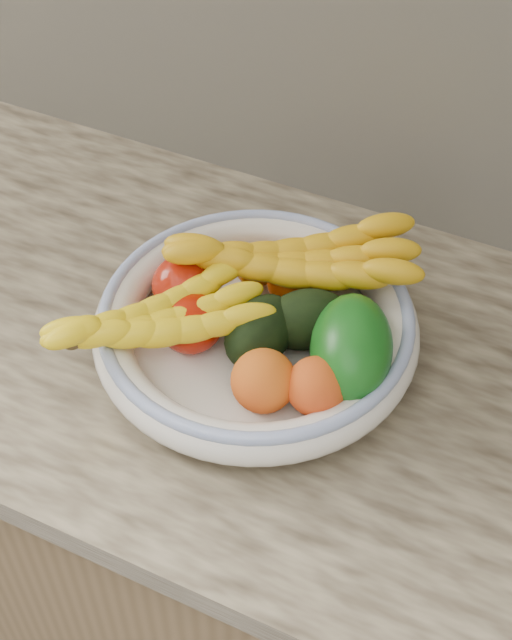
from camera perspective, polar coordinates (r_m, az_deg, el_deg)
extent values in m
cube|color=brown|center=(1.50, 0.34, -13.49)|extent=(2.40, 0.62, 0.86)
cube|color=tan|center=(1.13, 0.44, -2.11)|extent=(2.44, 0.66, 0.04)
cube|color=#BDB6A1|center=(1.18, 7.17, 17.08)|extent=(2.40, 0.02, 0.50)
cylinder|color=silver|center=(1.09, 0.00, -1.86)|extent=(0.13, 0.13, 0.02)
cylinder|color=silver|center=(1.08, 0.00, -1.37)|extent=(0.32, 0.32, 0.01)
torus|color=silver|center=(1.06, 0.00, -0.44)|extent=(0.39, 0.39, 0.05)
torus|color=#3B58A7|center=(1.05, 0.00, 0.37)|extent=(0.37, 0.37, 0.02)
ellipsoid|color=orange|center=(1.13, -0.01, 3.33)|extent=(0.06, 0.06, 0.05)
ellipsoid|color=orange|center=(1.13, 4.26, 3.26)|extent=(0.06, 0.06, 0.05)
ellipsoid|color=#E25004|center=(1.11, 2.10, 2.35)|extent=(0.06, 0.06, 0.05)
ellipsoid|color=#A61A0A|center=(1.10, -4.61, 2.27)|extent=(0.10, 0.10, 0.07)
ellipsoid|color=#AB1403|center=(1.05, -4.21, -0.16)|extent=(0.09, 0.09, 0.07)
ellipsoid|color=black|center=(1.04, 0.27, -0.74)|extent=(0.08, 0.11, 0.07)
ellipsoid|color=black|center=(1.05, 3.24, 0.03)|extent=(0.13, 0.12, 0.07)
ellipsoid|color=#0F5111|center=(1.01, 6.11, -1.79)|extent=(0.16, 0.18, 0.13)
ellipsoid|color=orange|center=(0.99, 0.47, -3.92)|extent=(0.09, 0.09, 0.07)
ellipsoid|color=orange|center=(0.98, 3.90, -4.27)|extent=(0.09, 0.09, 0.07)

